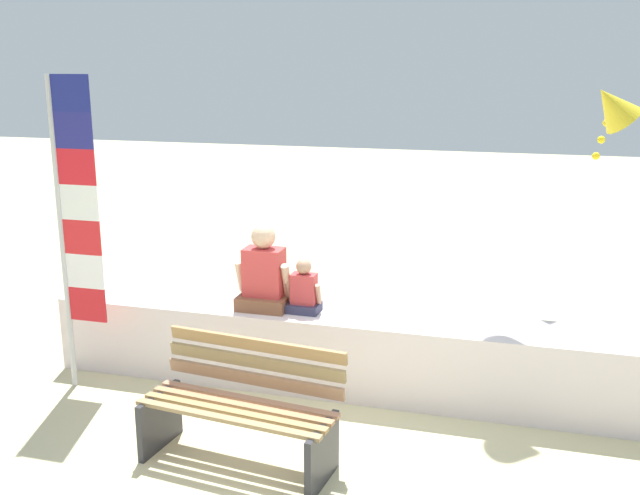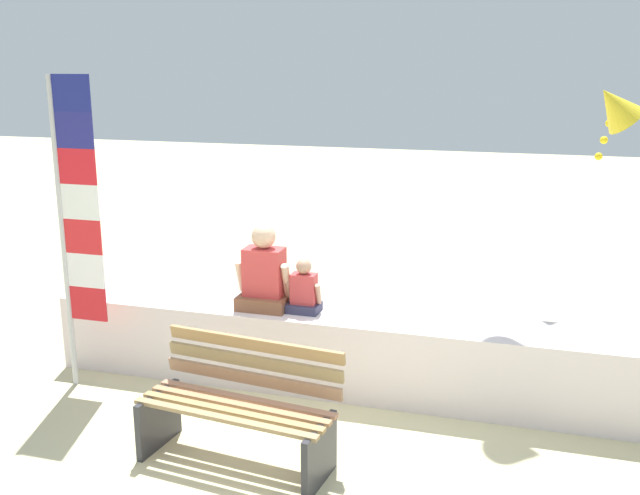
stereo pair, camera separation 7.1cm
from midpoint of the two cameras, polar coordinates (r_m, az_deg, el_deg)
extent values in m
plane|color=#C8BD90|center=(5.59, -0.97, -16.86)|extent=(40.00, 40.00, 0.00)
cube|color=silver|center=(6.62, 2.47, -8.23)|extent=(5.66, 0.64, 0.71)
cube|color=#997C54|center=(5.32, -7.86, -13.18)|extent=(1.47, 0.24, 0.03)
cube|color=#9F7B4B|center=(5.40, -7.25, -12.69)|extent=(1.47, 0.24, 0.03)
cube|color=#A2744D|center=(5.49, -6.66, -12.21)|extent=(1.47, 0.24, 0.03)
cube|color=#A87458|center=(5.58, -6.09, -11.74)|extent=(1.47, 0.24, 0.03)
cube|color=#9A7155|center=(5.61, -5.60, -10.21)|extent=(1.47, 0.22, 0.10)
cube|color=#947C53|center=(5.58, -5.52, -8.90)|extent=(1.47, 0.22, 0.10)
cube|color=#A57C4D|center=(5.55, -5.44, -7.58)|extent=(1.47, 0.22, 0.10)
cube|color=#2D2D33|center=(5.88, -12.79, -13.06)|extent=(0.11, 0.53, 0.45)
cube|color=#2D2D33|center=(5.29, -0.22, -15.97)|extent=(0.11, 0.53, 0.45)
cube|color=brown|center=(6.68, -4.67, -4.23)|extent=(0.46, 0.37, 0.12)
cube|color=#D03E3E|center=(6.59, -4.71, -1.92)|extent=(0.35, 0.23, 0.44)
cylinder|color=#D7AC8C|center=(6.67, -6.53, -2.24)|extent=(0.07, 0.18, 0.32)
cylinder|color=#D7AC8C|center=(6.52, -2.96, -2.55)|extent=(0.07, 0.18, 0.32)
sphere|color=#D7AC8C|center=(6.51, -4.77, 0.86)|extent=(0.22, 0.22, 0.22)
cube|color=#2D2E4A|center=(6.57, -1.58, -4.72)|extent=(0.29, 0.24, 0.08)
cube|color=#C93E40|center=(6.51, -1.59, -3.25)|extent=(0.22, 0.14, 0.27)
cylinder|color=tan|center=(6.55, -2.77, -3.45)|extent=(0.05, 0.11, 0.20)
cylinder|color=tan|center=(6.48, -0.45, -3.66)|extent=(0.05, 0.11, 0.20)
sphere|color=tan|center=(6.46, -1.60, -1.51)|extent=(0.14, 0.14, 0.14)
cylinder|color=#B7B7BC|center=(6.78, -19.86, 0.73)|extent=(0.05, 0.05, 2.80)
cube|color=red|center=(6.82, -18.03, -4.27)|extent=(0.36, 0.02, 0.31)
cube|color=white|center=(6.73, -18.23, -1.79)|extent=(0.36, 0.02, 0.31)
cube|color=red|center=(6.66, -18.43, 0.76)|extent=(0.36, 0.02, 0.31)
cube|color=white|center=(6.59, -18.64, 3.36)|extent=(0.36, 0.02, 0.31)
cube|color=red|center=(6.55, -18.86, 6.00)|extent=(0.36, 0.02, 0.31)
cube|color=navy|center=(6.51, -19.08, 8.67)|extent=(0.36, 0.02, 0.31)
cube|color=navy|center=(6.49, -19.30, 11.37)|extent=(0.36, 0.02, 0.31)
cone|color=yellow|center=(7.87, 21.72, 10.32)|extent=(0.65, 0.54, 0.57)
sphere|color=yellow|center=(7.97, 21.33, 9.09)|extent=(0.08, 0.08, 0.08)
sphere|color=yellow|center=(8.08, 20.95, 7.90)|extent=(0.08, 0.08, 0.08)
sphere|color=yellow|center=(8.19, 20.59, 6.74)|extent=(0.08, 0.08, 0.08)
camera|label=1|loc=(0.04, -90.32, -0.08)|focal=40.81mm
camera|label=2|loc=(0.04, 89.68, 0.08)|focal=40.81mm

